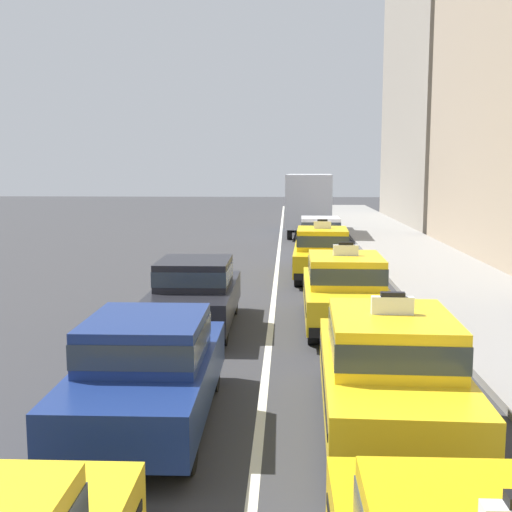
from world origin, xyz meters
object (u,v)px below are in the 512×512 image
Objects in this scene: sedan_right_fifth at (320,235)px; box_truck_right_sixth at (309,202)px; taxi_right_third at (345,289)px; taxi_right_fourth at (322,252)px; sedan_left_second at (148,367)px; sedan_left_third at (195,291)px; taxi_right_second at (390,368)px.

box_truck_right_sixth reaches higher than sedan_right_fifth.
taxi_right_fourth is (-0.18, 6.47, 0.00)m from taxi_right_third.
sedan_left_second is at bearing -119.00° from taxi_right_third.
taxi_right_third is 6.47m from taxi_right_fourth.
taxi_right_fourth is 1.07× the size of sedan_right_fifth.
taxi_right_second is at bearing -57.85° from sedan_left_third.
sedan_left_third is 7.47m from taxi_right_fourth.
sedan_left_third is 1.00× the size of sedan_right_fifth.
sedan_left_third is at bearing -115.31° from taxi_right_fourth.
taxi_right_third is (3.24, 5.84, 0.03)m from sedan_left_second.
sedan_left_third is 13.01m from sedan_right_fifth.
box_truck_right_sixth is (-0.26, 26.19, 0.90)m from taxi_right_second.
sedan_left_second is at bearing -100.30° from sedan_right_fifth.
sedan_left_third is at bearing 122.15° from taxi_right_second.
taxi_right_fourth is at bearing 76.03° from sedan_left_second.
taxi_right_third reaches higher than sedan_left_second.
taxi_right_fourth is 5.80m from sedan_right_fifth.
box_truck_right_sixth reaches higher than sedan_left_second.
taxi_right_fourth reaches higher than sedan_right_fifth.
sedan_left_second is 0.94× the size of taxi_right_second.
taxi_right_second is 1.01× the size of taxi_right_third.
taxi_right_second is 1.07× the size of sedan_right_fifth.
sedan_left_second is 6.68m from taxi_right_third.
sedan_left_second is 0.61× the size of box_truck_right_sixth.
sedan_left_third is at bearing 91.37° from sedan_left_second.
sedan_left_second and sedan_right_fifth have the same top height.
taxi_right_fourth is at bearing 91.56° from taxi_right_third.
sedan_left_third and sedan_right_fifth have the same top height.
sedan_left_second is 0.93× the size of taxi_right_fourth.
sedan_left_second is at bearing -96.72° from box_truck_right_sixth.
box_truck_right_sixth reaches higher than taxi_right_second.
taxi_right_third is (-0.11, 5.82, 0.00)m from taxi_right_second.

